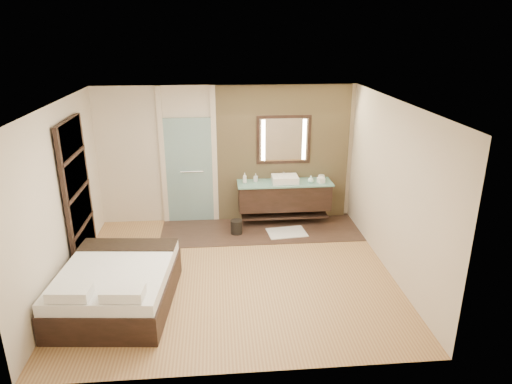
{
  "coord_description": "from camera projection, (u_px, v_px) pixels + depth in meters",
  "views": [
    {
      "loc": [
        -0.19,
        -6.43,
        3.71
      ],
      "look_at": [
        0.42,
        0.6,
        1.15
      ],
      "focal_mm": 32.0,
      "sensor_mm": 36.0,
      "label": 1
    }
  ],
  "objects": [
    {
      "name": "bath_mat",
      "position": [
        287.0,
        233.0,
        8.7
      ],
      "size": [
        0.77,
        0.58,
        0.02
      ],
      "primitive_type": "cube",
      "rotation": [
        0.0,
        0.0,
        0.11
      ],
      "color": "silver",
      "rests_on": "floor"
    },
    {
      "name": "tissue_box",
      "position": [
        321.0,
        180.0,
        8.84
      ],
      "size": [
        0.15,
        0.15,
        0.1
      ],
      "primitive_type": "cube",
      "rotation": [
        0.0,
        0.0,
        0.29
      ],
      "color": "white",
      "rests_on": "vanity"
    },
    {
      "name": "tile_strip",
      "position": [
        261.0,
        230.0,
        8.84
      ],
      "size": [
        3.8,
        1.3,
        0.01
      ],
      "primitive_type": "cube",
      "color": "#35251D",
      "rests_on": "floor"
    },
    {
      "name": "soap_bottle_c",
      "position": [
        311.0,
        179.0,
        8.83
      ],
      "size": [
        0.13,
        0.13,
        0.14
      ],
      "primitive_type": "imported",
      "rotation": [
        0.0,
        0.0,
        0.16
      ],
      "color": "#BDEEEA",
      "rests_on": "vanity"
    },
    {
      "name": "frosted_door",
      "position": [
        189.0,
        166.0,
        8.91
      ],
      "size": [
        1.1,
        0.12,
        2.7
      ],
      "color": "#BDEFEF",
      "rests_on": "floor"
    },
    {
      "name": "cup",
      "position": [
        321.0,
        178.0,
        8.99
      ],
      "size": [
        0.16,
        0.16,
        0.1
      ],
      "primitive_type": "imported",
      "rotation": [
        0.0,
        0.0,
        0.3
      ],
      "color": "white",
      "rests_on": "vanity"
    },
    {
      "name": "shoji_partition",
      "position": [
        78.0,
        194.0,
        7.25
      ],
      "size": [
        0.06,
        1.2,
        2.4
      ],
      "color": "black",
      "rests_on": "floor"
    },
    {
      "name": "soap_bottle_a",
      "position": [
        245.0,
        178.0,
        8.79
      ],
      "size": [
        0.1,
        0.1,
        0.21
      ],
      "primitive_type": "imported",
      "rotation": [
        0.0,
        0.0,
        -0.31
      ],
      "color": "white",
      "rests_on": "vanity"
    },
    {
      "name": "bed",
      "position": [
        117.0,
        286.0,
        6.38
      ],
      "size": [
        1.66,
        1.99,
        0.72
      ],
      "rotation": [
        0.0,
        0.0,
        -0.09
      ],
      "color": "black",
      "rests_on": "floor"
    },
    {
      "name": "soap_bottle_b",
      "position": [
        256.0,
        178.0,
        8.9
      ],
      "size": [
        0.09,
        0.09,
        0.16
      ],
      "primitive_type": "imported",
      "rotation": [
        0.0,
        0.0,
        -0.39
      ],
      "color": "#B2B2B2",
      "rests_on": "vanity"
    },
    {
      "name": "floor",
      "position": [
        233.0,
        273.0,
        7.3
      ],
      "size": [
        5.0,
        5.0,
        0.0
      ],
      "primitive_type": "plane",
      "color": "#9D6941",
      "rests_on": "ground"
    },
    {
      "name": "waste_bin",
      "position": [
        236.0,
        227.0,
        8.64
      ],
      "size": [
        0.25,
        0.25,
        0.28
      ],
      "primitive_type": "cylinder",
      "rotation": [
        0.0,
        0.0,
        0.17
      ],
      "color": "black",
      "rests_on": "floor"
    },
    {
      "name": "vanity",
      "position": [
        284.0,
        196.0,
        8.99
      ],
      "size": [
        1.85,
        0.55,
        0.88
      ],
      "color": "black",
      "rests_on": "stone_wall"
    },
    {
      "name": "stone_wall",
      "position": [
        283.0,
        154.0,
        9.0
      ],
      "size": [
        2.6,
        0.08,
        2.7
      ],
      "primitive_type": "cube",
      "color": "tan",
      "rests_on": "floor"
    },
    {
      "name": "mirror_unit",
      "position": [
        284.0,
        140.0,
        8.85
      ],
      "size": [
        1.06,
        0.04,
        0.96
      ],
      "color": "black",
      "rests_on": "stone_wall"
    }
  ]
}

